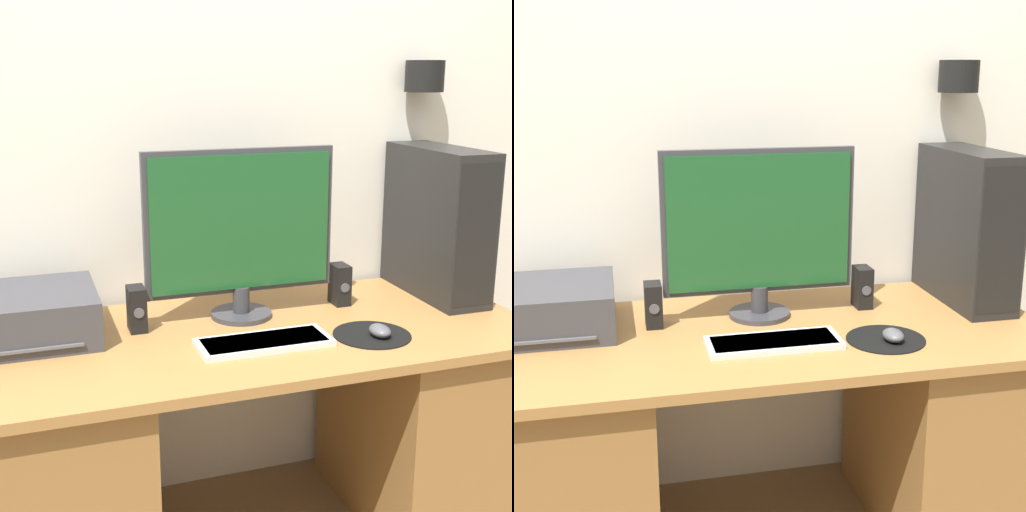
# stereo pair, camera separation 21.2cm
# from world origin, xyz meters

# --- Properties ---
(wall_back) EXTENTS (6.40, 0.19, 2.70)m
(wall_back) POSITION_xyz_m (0.00, 0.82, 1.35)
(wall_back) COLOR silver
(wall_back) RESTS_ON ground_plane
(desk) EXTENTS (1.73, 0.76, 0.74)m
(desk) POSITION_xyz_m (0.00, 0.38, 0.39)
(desk) COLOR olive
(desk) RESTS_ON ground_plane
(monitor) EXTENTS (0.61, 0.20, 0.54)m
(monitor) POSITION_xyz_m (0.00, 0.52, 1.04)
(monitor) COLOR #333338
(monitor) RESTS_ON desk
(keyboard) EXTENTS (0.39, 0.15, 0.02)m
(keyboard) POSITION_xyz_m (-0.01, 0.26, 0.75)
(keyboard) COLOR silver
(keyboard) RESTS_ON desk
(mousepad) EXTENTS (0.23, 0.23, 0.00)m
(mousepad) POSITION_xyz_m (0.32, 0.23, 0.75)
(mousepad) COLOR black
(mousepad) RESTS_ON desk
(mouse) EXTENTS (0.06, 0.08, 0.04)m
(mouse) POSITION_xyz_m (0.33, 0.21, 0.77)
(mouse) COLOR #4C4C51
(mouse) RESTS_ON mousepad
(computer_tower) EXTENTS (0.17, 0.47, 0.52)m
(computer_tower) POSITION_xyz_m (0.72, 0.53, 1.00)
(computer_tower) COLOR black
(computer_tower) RESTS_ON desk
(printer) EXTENTS (0.37, 0.37, 0.14)m
(printer) POSITION_xyz_m (-0.64, 0.54, 0.81)
(printer) COLOR #38383D
(printer) RESTS_ON desk
(speaker_left) EXTENTS (0.05, 0.08, 0.14)m
(speaker_left) POSITION_xyz_m (-0.34, 0.50, 0.81)
(speaker_left) COLOR black
(speaker_left) RESTS_ON desk
(speaker_right) EXTENTS (0.05, 0.08, 0.14)m
(speaker_right) POSITION_xyz_m (0.35, 0.53, 0.81)
(speaker_right) COLOR black
(speaker_right) RESTS_ON desk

